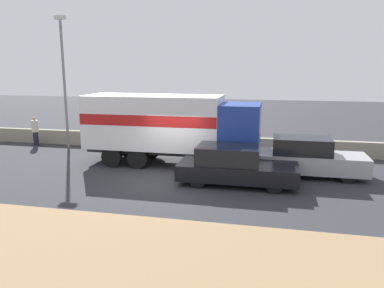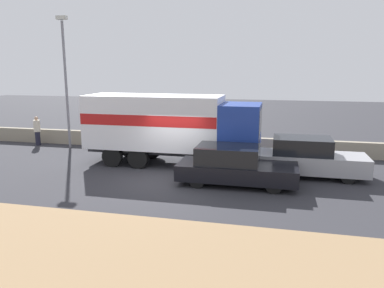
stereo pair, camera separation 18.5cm
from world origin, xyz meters
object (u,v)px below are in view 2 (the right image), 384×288
at_px(car_sedan_second, 308,158).
at_px(pedestrian, 37,130).
at_px(car_hatchback, 234,166).
at_px(street_lamp, 65,74).
at_px(box_truck, 170,125).

relative_size(car_sedan_second, pedestrian, 2.67).
bearing_deg(car_sedan_second, pedestrian, 168.49).
bearing_deg(car_hatchback, pedestrian, 158.00).
relative_size(car_hatchback, car_sedan_second, 1.01).
xyz_separation_m(street_lamp, pedestrian, (-2.16, 0.13, -3.27)).
bearing_deg(street_lamp, car_sedan_second, -12.83).
bearing_deg(car_hatchback, street_lamp, 154.43).
bearing_deg(box_truck, car_hatchback, -35.86).
distance_m(box_truck, car_sedan_second, 6.27).
bearing_deg(car_hatchback, box_truck, 144.14).
distance_m(box_truck, car_hatchback, 4.23).
distance_m(car_hatchback, pedestrian, 13.05).
bearing_deg(car_sedan_second, street_lamp, 167.17).
bearing_deg(street_lamp, box_truck, -19.66).
xyz_separation_m(street_lamp, car_hatchback, (9.94, -4.75, -3.41)).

